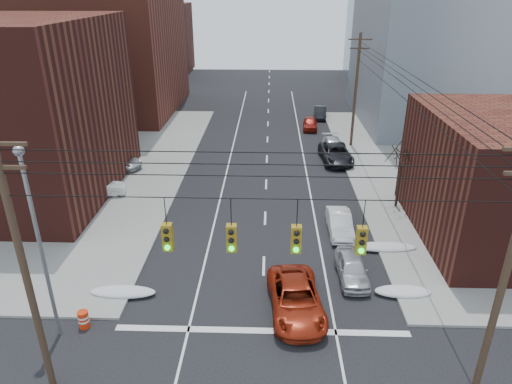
# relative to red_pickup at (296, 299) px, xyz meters

# --- Properties ---
(building_brick_far) EXTENTS (22.00, 18.00, 12.00)m
(building_brick_far) POSITION_rel_red_pickup_xyz_m (-27.66, 66.00, 5.24)
(building_brick_far) COLOR #441914
(building_brick_far) RESTS_ON ground
(building_office) EXTENTS (22.00, 20.00, 25.00)m
(building_office) POSITION_rel_red_pickup_xyz_m (20.34, 36.00, 11.74)
(building_office) COLOR gray
(building_office) RESTS_ON ground
(building_glass) EXTENTS (20.00, 18.00, 22.00)m
(building_glass) POSITION_rel_red_pickup_xyz_m (22.34, 62.00, 10.24)
(building_glass) COLOR gray
(building_glass) RESTS_ON ground
(utility_pole_left) EXTENTS (2.20, 0.28, 11.00)m
(utility_pole_left) POSITION_rel_red_pickup_xyz_m (-10.16, -5.00, 5.03)
(utility_pole_left) COLOR #473323
(utility_pole_left) RESTS_ON ground
(utility_pole_right) EXTENTS (2.20, 0.28, 11.00)m
(utility_pole_right) POSITION_rel_red_pickup_xyz_m (6.84, -5.00, 5.03)
(utility_pole_right) COLOR #473323
(utility_pole_right) RESTS_ON ground
(utility_pole_far) EXTENTS (2.20, 0.28, 11.00)m
(utility_pole_far) POSITION_rel_red_pickup_xyz_m (6.84, 26.00, 5.03)
(utility_pole_far) COLOR #473323
(utility_pole_far) RESTS_ON ground
(traffic_signals) EXTENTS (17.00, 0.42, 2.02)m
(traffic_signals) POSITION_rel_red_pickup_xyz_m (-1.56, -5.03, 6.41)
(traffic_signals) COLOR black
(traffic_signals) RESTS_ON ground
(street_light) EXTENTS (0.44, 0.44, 9.32)m
(street_light) POSITION_rel_red_pickup_xyz_m (-11.16, -2.00, 4.78)
(street_light) COLOR gray
(street_light) RESTS_ON ground
(bare_tree) EXTENTS (2.09, 2.20, 4.93)m
(bare_tree) POSITION_rel_red_pickup_xyz_m (7.93, 12.00, 1.56)
(bare_tree) COLOR black
(bare_tree) RESTS_ON ground
(snow_nw) EXTENTS (3.50, 1.08, 0.42)m
(snow_nw) POSITION_rel_red_pickup_xyz_m (-9.06, 1.00, -0.55)
(snow_nw) COLOR silver
(snow_nw) RESTS_ON ground
(snow_ne) EXTENTS (3.00, 1.08, 0.42)m
(snow_ne) POSITION_rel_red_pickup_xyz_m (5.74, 1.50, -0.55)
(snow_ne) COLOR silver
(snow_ne) RESTS_ON ground
(snow_east_far) EXTENTS (4.00, 1.08, 0.42)m
(snow_east_far) POSITION_rel_red_pickup_xyz_m (5.74, 6.00, -0.55)
(snow_east_far) COLOR silver
(snow_east_far) RESTS_ON ground
(red_pickup) EXTENTS (3.01, 5.66, 1.51)m
(red_pickup) POSITION_rel_red_pickup_xyz_m (0.00, 0.00, 0.00)
(red_pickup) COLOR maroon
(red_pickup) RESTS_ON ground
(parked_car_a) EXTENTS (1.66, 3.97, 1.34)m
(parked_car_a) POSITION_rel_red_pickup_xyz_m (3.25, 2.94, -0.09)
(parked_car_a) COLOR #BCBDC2
(parked_car_a) RESTS_ON ground
(parked_car_b) EXTENTS (1.44, 4.13, 1.36)m
(parked_car_b) POSITION_rel_red_pickup_xyz_m (3.28, 8.13, -0.08)
(parked_car_b) COLOR silver
(parked_car_b) RESTS_ON ground
(parked_car_c) EXTENTS (2.94, 5.77, 1.56)m
(parked_car_c) POSITION_rel_red_pickup_xyz_m (4.72, 21.55, 0.02)
(parked_car_c) COLOR black
(parked_car_c) RESTS_ON ground
(parked_car_d) EXTENTS (2.01, 4.88, 1.41)m
(parked_car_d) POSITION_rel_red_pickup_xyz_m (4.74, 23.77, -0.05)
(parked_car_d) COLOR silver
(parked_car_d) RESTS_ON ground
(parked_car_e) EXTENTS (1.82, 4.02, 1.34)m
(parked_car_e) POSITION_rel_red_pickup_xyz_m (3.14, 31.96, -0.09)
(parked_car_e) COLOR maroon
(parked_car_e) RESTS_ON ground
(parked_car_f) EXTENTS (1.95, 4.34, 1.38)m
(parked_car_f) POSITION_rel_red_pickup_xyz_m (4.74, 36.83, -0.06)
(parked_car_f) COLOR black
(parked_car_f) RESTS_ON ground
(lot_car_a) EXTENTS (4.06, 2.27, 1.27)m
(lot_car_a) POSITION_rel_red_pickup_xyz_m (-14.43, 13.03, 0.03)
(lot_car_a) COLOR silver
(lot_car_a) RESTS_ON sidewalk_nw
(lot_car_b) EXTENTS (4.98, 3.75, 1.26)m
(lot_car_b) POSITION_rel_red_pickup_xyz_m (-14.82, 19.01, 0.02)
(lot_car_b) COLOR #AEAEB3
(lot_car_b) RESTS_ON sidewalk_nw
(lot_car_c) EXTENTS (4.89, 2.92, 1.33)m
(lot_car_c) POSITION_rel_red_pickup_xyz_m (-19.83, 16.56, 0.06)
(lot_car_c) COLOR black
(lot_car_c) RESTS_ON sidewalk_nw
(lot_car_d) EXTENTS (4.14, 2.12, 1.35)m
(lot_car_d) POSITION_rel_red_pickup_xyz_m (-21.26, 20.62, 0.07)
(lot_car_d) COLOR #BDBCC1
(lot_car_d) RESTS_ON sidewalk_nw
(construction_barrel) EXTENTS (0.52, 0.52, 0.90)m
(construction_barrel) POSITION_rel_red_pickup_xyz_m (-10.16, -1.50, -0.29)
(construction_barrel) COLOR red
(construction_barrel) RESTS_ON ground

